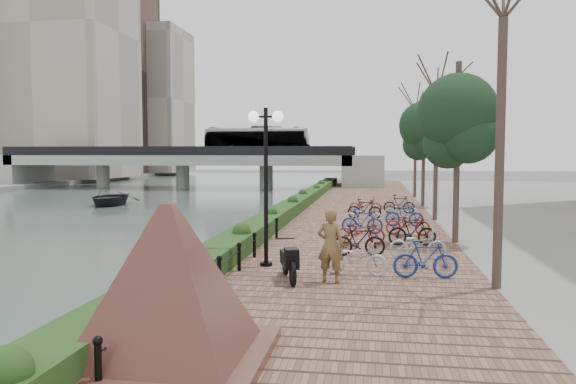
% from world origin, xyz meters
% --- Properties ---
extents(ground, '(220.00, 220.00, 0.00)m').
position_xyz_m(ground, '(0.00, 0.00, 0.00)').
color(ground, '#59595B').
rests_on(ground, ground).
extents(river_water, '(30.00, 130.00, 0.02)m').
position_xyz_m(river_water, '(-15.00, 25.00, 0.01)').
color(river_water, '#40504A').
rests_on(river_water, ground).
extents(promenade, '(8.00, 75.00, 0.50)m').
position_xyz_m(promenade, '(4.00, 17.50, 0.25)').
color(promenade, brown).
rests_on(promenade, ground).
extents(hedge, '(1.10, 56.00, 0.60)m').
position_xyz_m(hedge, '(0.60, 20.00, 0.80)').
color(hedge, '#1F3A15').
rests_on(hedge, promenade).
extents(chain_fence, '(0.10, 14.10, 0.70)m').
position_xyz_m(chain_fence, '(1.40, 2.00, 0.85)').
color(chain_fence, black).
rests_on(chain_fence, promenade).
extents(granite_monument, '(4.75, 4.75, 2.48)m').
position_xyz_m(granite_monument, '(1.95, -3.78, 1.76)').
color(granite_monument, '#4B2520').
rests_on(granite_monument, promenade).
extents(lamppost, '(1.02, 0.32, 4.52)m').
position_xyz_m(lamppost, '(2.01, 3.78, 3.79)').
color(lamppost, black).
rests_on(lamppost, promenade).
extents(motorcycle, '(0.96, 1.70, 1.01)m').
position_xyz_m(motorcycle, '(2.92, 2.12, 1.01)').
color(motorcycle, black).
rests_on(motorcycle, promenade).
extents(pedestrian, '(0.75, 0.57, 1.87)m').
position_xyz_m(pedestrian, '(4.00, 1.98, 1.44)').
color(pedestrian, brown).
rests_on(pedestrian, promenade).
extents(bicycle_parking, '(2.40, 17.32, 1.00)m').
position_xyz_m(bicycle_parking, '(5.49, 10.71, 0.97)').
color(bicycle_parking, silver).
rests_on(bicycle_parking, promenade).
extents(street_trees, '(3.20, 37.12, 6.80)m').
position_xyz_m(street_trees, '(8.00, 12.68, 3.69)').
color(street_trees, '#392921').
rests_on(street_trees, promenade).
extents(bridge, '(36.00, 10.77, 6.50)m').
position_xyz_m(bridge, '(-13.33, 45.00, 3.37)').
color(bridge, '#989994').
rests_on(bridge, ground).
extents(boat, '(4.22, 5.39, 1.02)m').
position_xyz_m(boat, '(-13.65, 25.60, 0.53)').
color(boat, black).
rests_on(boat, river_water).
extents(far_buildings, '(35.00, 38.00, 38.00)m').
position_xyz_m(far_buildings, '(-41.66, 65.91, 16.12)').
color(far_buildings, '#AC9D8F').
rests_on(far_buildings, far_bank).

